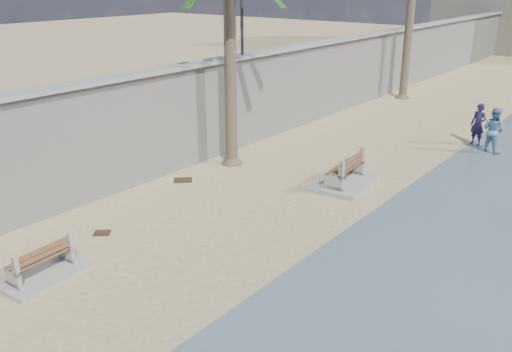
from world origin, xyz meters
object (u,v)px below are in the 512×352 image
Objects in this scene: bench_near at (41,263)px; person_a at (479,121)px; person_b at (494,128)px; bench_far at (345,172)px.

person_a reaches higher than bench_near.
person_a is at bearing -23.20° from person_b.
bench_far is 1.31× the size of person_a.
bench_near is 17.25m from person_a.
bench_near is at bearing 89.61° from person_b.
person_a reaches higher than bench_far.
person_b is at bearing -26.08° from person_a.
person_b is (2.73, 6.61, 0.54)m from bench_far.
person_b is (0.77, -0.67, 0.00)m from person_a.
person_a is 1.02m from person_b.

